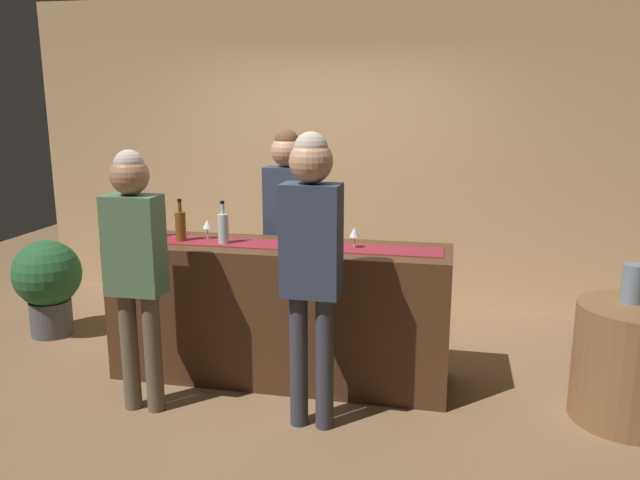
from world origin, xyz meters
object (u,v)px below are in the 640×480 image
(wine_bottle_amber, at_px, (181,226))
(wine_glass_near_customer, at_px, (207,225))
(wine_glass_mid_counter, at_px, (354,233))
(customer_browsing, at_px, (135,255))
(potted_plant_tall, at_px, (48,281))
(bartender, at_px, (288,215))
(wine_bottle_green, at_px, (160,221))
(round_side_table, at_px, (631,363))
(vase_on_side_table, at_px, (633,283))
(wine_bottle_clear, at_px, (223,228))
(customer_sipping, at_px, (311,248))

(wine_bottle_amber, xyz_separation_m, wine_glass_near_customer, (0.16, 0.10, -0.01))
(wine_glass_mid_counter, height_order, customer_browsing, customer_browsing)
(wine_glass_near_customer, bearing_deg, wine_bottle_amber, -146.30)
(potted_plant_tall, bearing_deg, wine_glass_near_customer, -11.61)
(bartender, bearing_deg, wine_bottle_green, 32.02)
(bartender, distance_m, round_side_table, 2.57)
(wine_bottle_amber, bearing_deg, vase_on_side_table, -0.71)
(vase_on_side_table, bearing_deg, bartender, 164.59)
(wine_bottle_amber, relative_size, potted_plant_tall, 0.37)
(bartender, relative_size, round_side_table, 2.34)
(wine_bottle_clear, distance_m, vase_on_side_table, 2.65)
(vase_on_side_table, bearing_deg, potted_plant_tall, 173.95)
(wine_bottle_amber, xyz_separation_m, wine_glass_mid_counter, (1.23, 0.05, -0.01))
(wine_glass_near_customer, bearing_deg, potted_plant_tall, 168.39)
(wine_glass_mid_counter, bearing_deg, potted_plant_tall, 171.77)
(wine_bottle_green, bearing_deg, vase_on_side_table, -2.79)
(wine_glass_near_customer, xyz_separation_m, customer_browsing, (-0.18, -0.72, -0.05))
(wine_glass_near_customer, bearing_deg, vase_on_side_table, -2.88)
(customer_sipping, bearing_deg, vase_on_side_table, 17.90)
(round_side_table, bearing_deg, customer_browsing, -170.42)
(customer_sipping, distance_m, customer_browsing, 1.11)
(wine_glass_mid_counter, bearing_deg, customer_sipping, -103.15)
(wine_glass_mid_counter, distance_m, round_side_table, 1.90)
(wine_bottle_green, height_order, round_side_table, wine_bottle_green)
(customer_browsing, bearing_deg, customer_sipping, 0.91)
(bartender, bearing_deg, wine_bottle_amber, 46.13)
(wine_bottle_amber, distance_m, potted_plant_tall, 1.60)
(bartender, distance_m, customer_browsing, 1.38)
(round_side_table, xyz_separation_m, vase_on_side_table, (-0.02, 0.07, 0.49))
(wine_glass_near_customer, relative_size, potted_plant_tall, 0.18)
(potted_plant_tall, bearing_deg, wine_bottle_clear, -14.31)
(bartender, xyz_separation_m, customer_sipping, (0.46, -1.21, 0.04))
(wine_glass_mid_counter, height_order, customer_sipping, customer_sipping)
(bartender, relative_size, customer_browsing, 1.04)
(wine_bottle_clear, bearing_deg, wine_glass_near_customer, 144.05)
(customer_sipping, height_order, round_side_table, customer_sipping)
(wine_glass_mid_counter, xyz_separation_m, potted_plant_tall, (-2.65, 0.38, -0.61))
(wine_bottle_green, bearing_deg, wine_glass_mid_counter, -2.89)
(round_side_table, distance_m, vase_on_side_table, 0.50)
(bartender, xyz_separation_m, round_side_table, (2.37, -0.72, -0.71))
(customer_browsing, distance_m, vase_on_side_table, 3.05)
(wine_bottle_clear, relative_size, wine_glass_mid_counter, 2.10)
(wine_bottle_clear, bearing_deg, wine_bottle_amber, 177.17)
(wine_glass_mid_counter, distance_m, potted_plant_tall, 2.74)
(wine_bottle_green, height_order, vase_on_side_table, wine_bottle_green)
(round_side_table, bearing_deg, wine_glass_near_customer, 175.68)
(wine_glass_mid_counter, distance_m, customer_sipping, 0.66)
(wine_bottle_amber, height_order, potted_plant_tall, wine_bottle_amber)
(wine_bottle_amber, height_order, vase_on_side_table, wine_bottle_amber)
(wine_bottle_green, distance_m, customer_browsing, 0.76)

